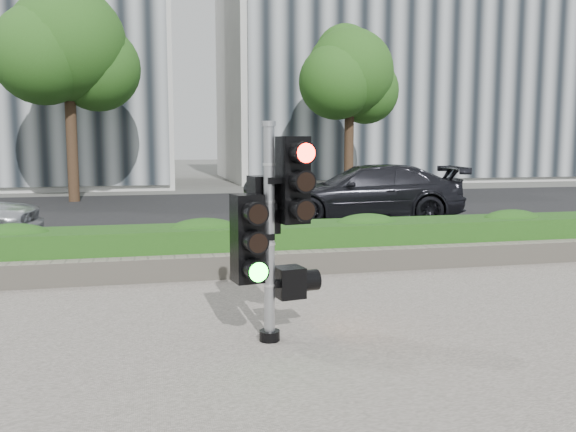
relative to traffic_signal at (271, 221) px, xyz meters
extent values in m
plane|color=#51514C|center=(0.84, 1.04, -1.25)|extent=(120.00, 120.00, 0.00)
cube|color=#9E9389|center=(0.84, -1.46, -1.23)|extent=(16.00, 11.00, 0.03)
cube|color=black|center=(0.84, 11.04, -1.24)|extent=(60.00, 13.00, 0.02)
cube|color=gray|center=(0.84, 4.19, -1.19)|extent=(60.00, 0.25, 0.12)
cube|color=gray|center=(0.84, 2.94, -1.05)|extent=(12.00, 0.32, 0.34)
cube|color=#3F8027|center=(0.84, 3.59, -0.88)|extent=(12.00, 1.00, 0.68)
cube|color=#B7B7B2|center=(11.84, 26.04, 4.75)|extent=(18.00, 10.00, 12.00)
cylinder|color=black|center=(-3.66, 15.54, 0.77)|extent=(0.36, 0.36, 4.03)
sphere|color=#244A15|center=(-3.66, 15.54, 3.93)|extent=(3.74, 3.74, 3.74)
sphere|color=#244A15|center=(-2.80, 15.90, 3.21)|extent=(2.88, 2.88, 2.88)
sphere|color=#244A15|center=(-4.38, 15.11, 3.50)|extent=(3.17, 3.17, 3.17)
sphere|color=#244A15|center=(-3.66, 16.26, 4.80)|extent=(2.59, 2.59, 2.59)
cylinder|color=black|center=(6.34, 16.54, 0.54)|extent=(0.36, 0.36, 3.58)
sphere|color=#244A15|center=(6.34, 16.54, 3.36)|extent=(3.33, 3.33, 3.33)
sphere|color=#244A15|center=(7.11, 16.86, 2.72)|extent=(2.56, 2.56, 2.56)
sphere|color=#244A15|center=(5.70, 16.16, 2.97)|extent=(2.82, 2.82, 2.82)
sphere|color=#244A15|center=(6.34, 17.18, 4.13)|extent=(2.30, 2.30, 2.30)
cylinder|color=black|center=(-0.02, -0.04, -1.17)|extent=(0.21, 0.21, 0.11)
cylinder|color=gray|center=(-0.02, -0.04, -0.14)|extent=(0.11, 0.11, 2.15)
cylinder|color=gray|center=(-0.02, -0.04, 0.96)|extent=(0.14, 0.14, 0.05)
cube|color=#FF1107|center=(0.22, -0.03, 0.41)|extent=(0.32, 0.32, 0.86)
cube|color=#14E51E|center=(-0.26, -0.11, -0.15)|extent=(0.32, 0.32, 0.86)
cube|color=black|center=(-0.04, 0.21, 0.15)|extent=(0.32, 0.32, 0.59)
cube|color=orange|center=(0.20, 0.03, -0.64)|extent=(0.32, 0.32, 0.32)
imported|color=black|center=(4.19, 8.73, -0.52)|extent=(5.15, 2.69, 1.43)
camera|label=1|loc=(-1.17, -5.91, 0.80)|focal=38.00mm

